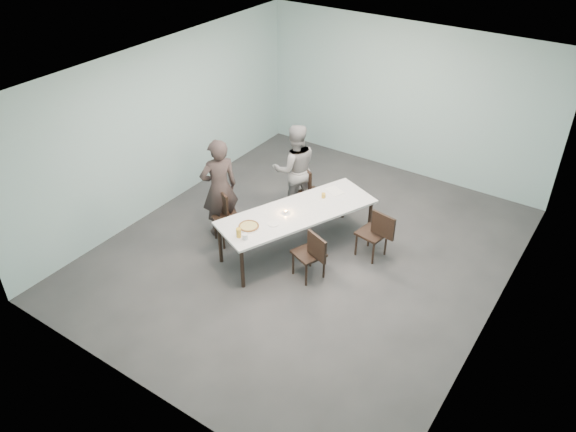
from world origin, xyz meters
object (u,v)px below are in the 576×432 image
Objects in this scene: diner_near at (219,188)px; diner_far at (295,169)px; chair_near_left at (226,214)px; chair_far_right at (376,231)px; chair_far_left at (308,189)px; beer_glass at (239,233)px; water_tumbler at (245,237)px; chair_near_right at (312,252)px; side_plate at (273,224)px; table at (297,214)px; tealight at (286,212)px; pizza at (249,226)px; amber_tumbler at (324,195)px.

diner_near reaches higher than diner_far.
chair_near_left is 2.51m from chair_far_right.
chair_far_left and chair_far_right have the same top height.
chair_far_right is 5.80× the size of beer_glass.
chair_near_left is 9.67× the size of water_tumbler.
chair_near_right reaches higher than side_plate.
diner_far reaches higher than chair_near_left.
chair_near_left and chair_far_left have the same top height.
chair_near_right is at bearing -40.49° from table.
diner_far reaches higher than chair_near_right.
side_plate is (-0.71, -0.00, 0.25)m from chair_near_right.
chair_near_left is 15.54× the size of tealight.
tealight is (0.33, -1.19, 0.27)m from chair_far_left.
table is 30.47× the size of water_tumbler.
beer_glass is (0.03, -0.29, 0.06)m from pizza.
tealight is at bearing 83.88° from water_tumbler.
pizza is (-1.53, -1.32, 0.27)m from chair_far_right.
diner_far is 20.87× the size of amber_tumbler.
chair_near_right is 9.67× the size of water_tumbler.
chair_far_left is 1.61m from side_plate.
diner_far is at bearing 99.17° from chair_near_left.
side_plate is at bearing 20.51° from chair_near_left.
diner_far is 2.14m from beer_glass.
diner_near is at bearing 27.75° from chair_far_right.
chair_far_right is at bearing 40.82° from pizza.
beer_glass is at bearing -105.69° from amber_tumbler.
side_plate is (1.06, -0.10, 0.25)m from chair_near_left.
chair_far_right is 2.14m from water_tumbler.
side_plate is at bearing 110.51° from diner_near.
tealight is at bearing 37.56° from chair_far_right.
chair_near_left reaches higher than side_plate.
amber_tumbler is at bearing -45.78° from chair_near_right.
beer_glass is (-0.23, -0.57, 0.07)m from side_plate.
diner_near reaches higher than table.
beer_glass is (-1.50, -1.61, 0.32)m from chair_far_right.
diner_near is (-0.91, -1.33, 0.38)m from chair_far_left.
tealight is at bearing -5.21° from chair_near_right.
chair_near_right is 0.52× the size of diner_far.
table is 1.14m from chair_far_left.
beer_glass is 2.68× the size of tealight.
amber_tumbler is at bearing 107.44° from diner_far.
side_plate is (0.62, -1.54, -0.08)m from diner_far.
side_plate is at bearing 78.38° from water_tumbler.
chair_near_right is 1.23m from amber_tumbler.
chair_near_left is at bearing 90.43° from diner_near.
water_tumbler is 1.61× the size of tealight.
chair_far_right is 2.22m from beer_glass.
chair_near_right is at bearing -66.87° from amber_tumbler.
tealight is (-0.02, 0.36, 0.02)m from side_plate.
water_tumbler reaches higher than tealight.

